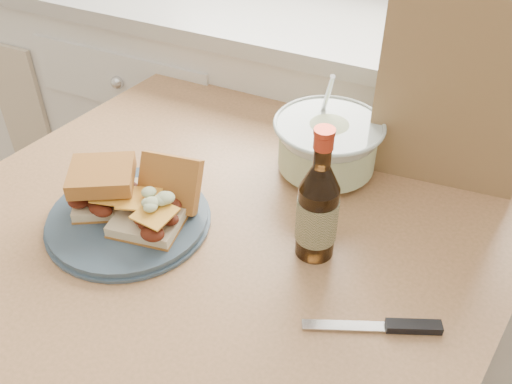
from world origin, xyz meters
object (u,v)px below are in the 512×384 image
at_px(coleslaw_bowl, 327,147).
at_px(paper_bag, 460,78).
at_px(dining_table, 220,272).
at_px(plate, 128,219).
at_px(beer_bottle, 318,210).

distance_m(coleslaw_bowl, paper_bag, 0.27).
distance_m(dining_table, plate, 0.20).
bearing_deg(coleslaw_bowl, dining_table, -115.47).
xyz_separation_m(coleslaw_bowl, beer_bottle, (0.06, -0.22, 0.04)).
distance_m(dining_table, coleslaw_bowl, 0.32).
xyz_separation_m(dining_table, plate, (-0.15, -0.06, 0.13)).
distance_m(plate, paper_bag, 0.66).
bearing_deg(paper_bag, beer_bottle, -115.79).
bearing_deg(paper_bag, plate, -141.43).
height_order(beer_bottle, paper_bag, paper_bag).
distance_m(plate, coleslaw_bowl, 0.40).
relative_size(coleslaw_bowl, paper_bag, 0.58).
xyz_separation_m(dining_table, beer_bottle, (0.18, 0.02, 0.21)).
bearing_deg(coleslaw_bowl, beer_bottle, -74.47).
height_order(plate, coleslaw_bowl, coleslaw_bowl).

